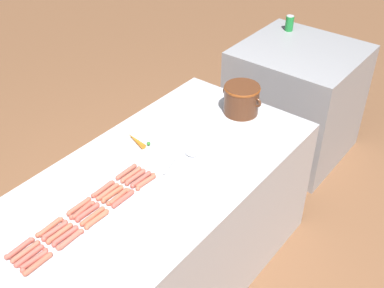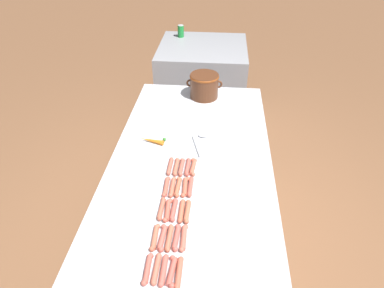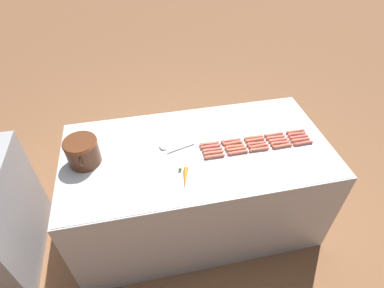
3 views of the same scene
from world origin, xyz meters
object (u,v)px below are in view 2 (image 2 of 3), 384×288
(hot_dog_1, at_px, (155,237))
(hot_dog_21, at_px, (184,238))
(hot_dog_0, at_px, (147,269))
(hot_dog_14, at_px, (181,167))
(hot_dog_23, at_px, (190,187))
(serving_spoon, at_px, (201,139))
(hot_dog_10, at_px, (164,270))
(hot_dog_13, at_px, (178,187))
(hot_dog_3, at_px, (166,187))
(bean_pot, at_px, (204,85))
(hot_dog_18, at_px, (185,187))
(hot_dog_24, at_px, (193,167))
(hot_dog_16, at_px, (176,237))
(hot_dog_22, at_px, (187,211))
(hot_dog_5, at_px, (156,269))
(hot_dog_15, at_px, (172,271))
(hot_dog_4, at_px, (170,166))
(hot_dog_17, at_px, (181,211))
(hot_dog_11, at_px, (169,238))
(hot_dog_9, at_px, (176,167))
(carrot, at_px, (152,140))
(hot_dog_7, at_px, (168,210))
(back_cabinet, at_px, (202,87))
(hot_dog_2, at_px, (161,209))
(hot_dog_8, at_px, (172,187))
(hot_dog_19, at_px, (188,167))
(soda_can, at_px, (181,31))
(hot_dog_6, at_px, (162,238))
(hot_dog_12, at_px, (174,210))

(hot_dog_1, distance_m, hot_dog_21, 0.13)
(hot_dog_21, bearing_deg, hot_dog_0, -128.07)
(hot_dog_14, height_order, hot_dog_23, same)
(serving_spoon, bearing_deg, hot_dog_10, -95.42)
(serving_spoon, bearing_deg, hot_dog_13, -101.37)
(hot_dog_3, xyz_separation_m, bean_pot, (0.14, 1.06, 0.09))
(hot_dog_18, relative_size, hot_dog_24, 1.00)
(hot_dog_16, distance_m, hot_dog_22, 0.17)
(hot_dog_5, height_order, hot_dog_23, same)
(hot_dog_1, height_order, hot_dog_13, same)
(hot_dog_15, distance_m, hot_dog_22, 0.34)
(hot_dog_4, height_order, hot_dog_10, same)
(hot_dog_16, bearing_deg, hot_dog_17, 88.48)
(hot_dog_11, bearing_deg, hot_dog_3, 101.20)
(hot_dog_0, distance_m, hot_dog_18, 0.52)
(hot_dog_14, bearing_deg, hot_dog_13, -89.86)
(hot_dog_9, distance_m, serving_spoon, 0.33)
(hot_dog_4, height_order, carrot, carrot)
(hot_dog_15, height_order, hot_dog_24, same)
(hot_dog_5, relative_size, hot_dog_7, 1.00)
(back_cabinet, height_order, hot_dog_21, back_cabinet)
(hot_dog_2, relative_size, carrot, 0.85)
(hot_dog_8, height_order, hot_dog_17, same)
(hot_dog_0, bearing_deg, hot_dog_9, 86.92)
(hot_dog_16, distance_m, bean_pot, 1.39)
(hot_dog_8, relative_size, hot_dog_10, 1.00)
(hot_dog_15, relative_size, hot_dog_19, 1.00)
(hot_dog_7, height_order, hot_dog_16, same)
(carrot, bearing_deg, hot_dog_1, -78.36)
(hot_dog_19, height_order, soda_can, soda_can)
(hot_dog_14, height_order, carrot, carrot)
(hot_dog_1, xyz_separation_m, hot_dog_2, (0.00, 0.18, 0.00))
(back_cabinet, xyz_separation_m, hot_dog_19, (0.03, -1.83, 0.41))
(soda_can, bearing_deg, hot_dog_17, -83.29)
(hot_dog_6, distance_m, hot_dog_10, 0.17)
(hot_dog_19, bearing_deg, hot_dog_21, -86.32)
(hot_dog_2, relative_size, bean_pot, 0.54)
(hot_dog_14, relative_size, hot_dog_16, 1.00)
(hot_dog_16, bearing_deg, hot_dog_22, 78.03)
(hot_dog_17, bearing_deg, hot_dog_24, 85.20)
(hot_dog_22, bearing_deg, hot_dog_2, 177.35)
(hot_dog_8, distance_m, hot_dog_12, 0.16)
(hot_dog_18, relative_size, soda_can, 1.23)
(hot_dog_16, height_order, hot_dog_22, same)
(hot_dog_10, relative_size, hot_dog_15, 1.00)
(hot_dog_1, distance_m, hot_dog_12, 0.19)
(carrot, bearing_deg, hot_dog_6, -75.78)
(hot_dog_13, height_order, hot_dog_18, same)
(hot_dog_16, distance_m, soda_can, 2.60)
(hot_dog_13, relative_size, serving_spoon, 0.57)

